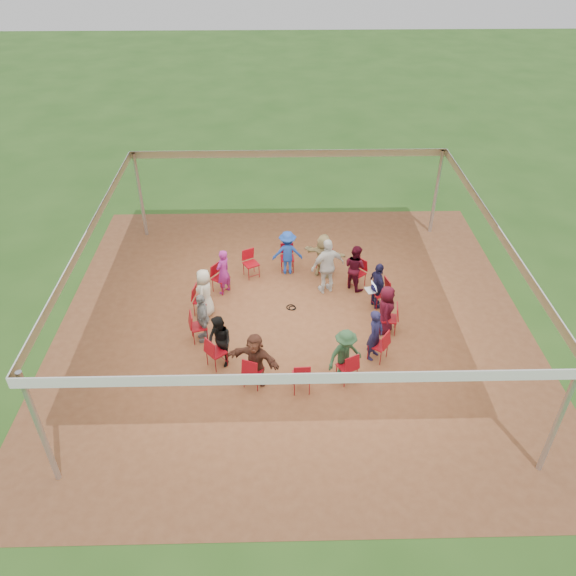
{
  "coord_description": "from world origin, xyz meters",
  "views": [
    {
      "loc": [
        -0.42,
        -12.26,
        9.91
      ],
      "look_at": [
        -0.14,
        0.3,
        0.96
      ],
      "focal_mm": 35.0,
      "sensor_mm": 36.0,
      "label": 1
    }
  ],
  "objects_px": {
    "person_seated_2": "(323,256)",
    "person_seated_11": "(386,310)",
    "chair_3": "(287,258)",
    "person_seated_0": "(378,286)",
    "person_seated_4": "(223,272)",
    "chair_13": "(389,319)",
    "chair_6": "(202,300)",
    "laptop": "(372,288)",
    "chair_2": "(324,261)",
    "chair_10": "(301,376)",
    "chair_7": "(199,326)",
    "cable_coil": "(292,308)",
    "person_seated_8": "(255,359)",
    "chair_12": "(378,345)",
    "chair_11": "(347,367)",
    "person_seated_3": "(287,253)",
    "chair_5": "(221,278)",
    "chair_1": "(357,273)",
    "person_seated_10": "(375,335)",
    "person_seated_5": "(205,292)",
    "chair_0": "(381,293)",
    "person_seated_6": "(202,317)",
    "chair_4": "(251,264)",
    "chair_8": "(217,352)",
    "chair_9": "(253,371)",
    "person_seated_1": "(355,267)",
    "person_seated_7": "(220,342)",
    "standing_person": "(328,266)"
  },
  "relations": [
    {
      "from": "chair_4",
      "to": "person_seated_2",
      "type": "bearing_deg",
      "value": 151.5
    },
    {
      "from": "chair_11",
      "to": "person_seated_3",
      "type": "height_order",
      "value": "person_seated_3"
    },
    {
      "from": "chair_8",
      "to": "person_seated_1",
      "type": "height_order",
      "value": "person_seated_1"
    },
    {
      "from": "person_seated_7",
      "to": "chair_9",
      "type": "bearing_deg",
      "value": 7.0
    },
    {
      "from": "person_seated_2",
      "to": "person_seated_11",
      "type": "xyz_separation_m",
      "value": [
        1.47,
        -2.75,
        0.0
      ]
    },
    {
      "from": "chair_6",
      "to": "laptop",
      "type": "height_order",
      "value": "chair_6"
    },
    {
      "from": "chair_7",
      "to": "person_seated_3",
      "type": "height_order",
      "value": "person_seated_3"
    },
    {
      "from": "chair_13",
      "to": "person_seated_6",
      "type": "distance_m",
      "value": 5.0
    },
    {
      "from": "chair_6",
      "to": "chair_10",
      "type": "relative_size",
      "value": 1.0
    },
    {
      "from": "person_seated_4",
      "to": "chair_13",
      "type": "bearing_deg",
      "value": 103.16
    },
    {
      "from": "chair_3",
      "to": "person_seated_0",
      "type": "distance_m",
      "value": 3.21
    },
    {
      "from": "chair_5",
      "to": "chair_7",
      "type": "xyz_separation_m",
      "value": [
        -0.41,
        -2.24,
        0.0
      ]
    },
    {
      "from": "person_seated_8",
      "to": "chair_12",
      "type": "bearing_deg",
      "value": 36.89
    },
    {
      "from": "chair_11",
      "to": "chair_12",
      "type": "distance_m",
      "value": 1.17
    },
    {
      "from": "chair_6",
      "to": "person_seated_0",
      "type": "xyz_separation_m",
      "value": [
        4.99,
        0.19,
        0.28
      ]
    },
    {
      "from": "chair_13",
      "to": "chair_6",
      "type": "bearing_deg",
      "value": 90.0
    },
    {
      "from": "person_seated_5",
      "to": "person_seated_10",
      "type": "bearing_deg",
      "value": 77.14
    },
    {
      "from": "chair_1",
      "to": "chair_4",
      "type": "bearing_deg",
      "value": 38.57
    },
    {
      "from": "person_seated_6",
      "to": "person_seated_8",
      "type": "bearing_deg",
      "value": 25.71
    },
    {
      "from": "chair_10",
      "to": "person_seated_3",
      "type": "xyz_separation_m",
      "value": [
        -0.22,
        5.12,
        0.28
      ]
    },
    {
      "from": "person_seated_1",
      "to": "person_seated_6",
      "type": "distance_m",
      "value": 4.88
    },
    {
      "from": "person_seated_1",
      "to": "person_seated_10",
      "type": "xyz_separation_m",
      "value": [
        0.13,
        -3.12,
        0.0
      ]
    },
    {
      "from": "person_seated_7",
      "to": "chair_10",
      "type": "bearing_deg",
      "value": 22.93
    },
    {
      "from": "chair_11",
      "to": "laptop",
      "type": "distance_m",
      "value": 3.11
    },
    {
      "from": "person_seated_3",
      "to": "person_seated_8",
      "type": "bearing_deg",
      "value": 77.14
    },
    {
      "from": "chair_13",
      "to": "cable_coil",
      "type": "bearing_deg",
      "value": 77.41
    },
    {
      "from": "person_seated_1",
      "to": "chair_3",
      "type": "bearing_deg",
      "value": 22.93
    },
    {
      "from": "chair_11",
      "to": "person_seated_4",
      "type": "xyz_separation_m",
      "value": [
        -3.26,
        3.79,
        0.28
      ]
    },
    {
      "from": "chair_4",
      "to": "chair_11",
      "type": "xyz_separation_m",
      "value": [
        2.47,
        -4.62,
        0.0
      ]
    },
    {
      "from": "person_seated_6",
      "to": "chair_7",
      "type": "bearing_deg",
      "value": -90.0
    },
    {
      "from": "chair_4",
      "to": "chair_10",
      "type": "bearing_deg",
      "value": 77.14
    },
    {
      "from": "chair_8",
      "to": "chair_9",
      "type": "height_order",
      "value": "same"
    },
    {
      "from": "standing_person",
      "to": "person_seated_11",
      "type": "bearing_deg",
      "value": 105.76
    },
    {
      "from": "person_seated_5",
      "to": "chair_0",
      "type": "bearing_deg",
      "value": 103.16
    },
    {
      "from": "chair_12",
      "to": "cable_coil",
      "type": "relative_size",
      "value": 3.11
    },
    {
      "from": "person_seated_11",
      "to": "standing_person",
      "type": "relative_size",
      "value": 0.82
    },
    {
      "from": "chair_7",
      "to": "cable_coil",
      "type": "bearing_deg",
      "value": 102.65
    },
    {
      "from": "chair_12",
      "to": "person_seated_7",
      "type": "xyz_separation_m",
      "value": [
        -4.0,
        -0.1,
        0.28
      ]
    },
    {
      "from": "person_seated_1",
      "to": "person_seated_2",
      "type": "distance_m",
      "value": 1.11
    },
    {
      "from": "chair_4",
      "to": "chair_7",
      "type": "bearing_deg",
      "value": 38.57
    },
    {
      "from": "chair_1",
      "to": "person_seated_10",
      "type": "relative_size",
      "value": 0.62
    },
    {
      "from": "chair_3",
      "to": "standing_person",
      "type": "bearing_deg",
      "value": 132.97
    },
    {
      "from": "chair_3",
      "to": "person_seated_2",
      "type": "bearing_deg",
      "value": 161.28
    },
    {
      "from": "person_seated_3",
      "to": "person_seated_8",
      "type": "xyz_separation_m",
      "value": [
        -0.88,
        -4.8,
        0.0
      ]
    },
    {
      "from": "chair_2",
      "to": "chair_10",
      "type": "distance_m",
      "value": 5.11
    },
    {
      "from": "chair_3",
      "to": "chair_5",
      "type": "relative_size",
      "value": 1.0
    },
    {
      "from": "chair_10",
      "to": "cable_coil",
      "type": "xyz_separation_m",
      "value": [
        -0.14,
        3.25,
        -0.43
      ]
    },
    {
      "from": "chair_3",
      "to": "person_seated_0",
      "type": "relative_size",
      "value": 0.62
    },
    {
      "from": "chair_11",
      "to": "person_seated_8",
      "type": "bearing_deg",
      "value": 151.5
    },
    {
      "from": "person_seated_1",
      "to": "person_seated_6",
      "type": "relative_size",
      "value": 1.0
    }
  ]
}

